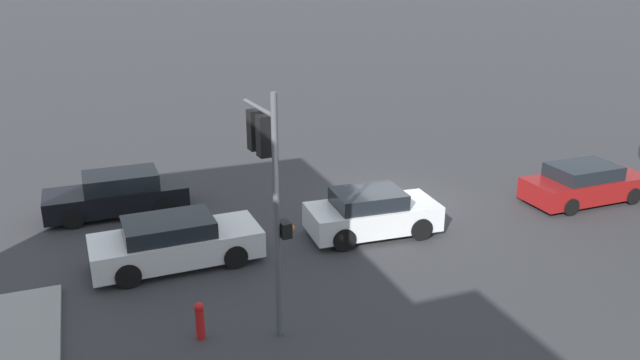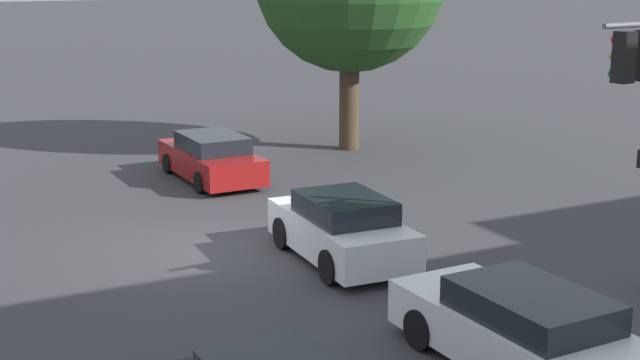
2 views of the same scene
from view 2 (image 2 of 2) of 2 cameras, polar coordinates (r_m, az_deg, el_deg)
The scene contains 4 objects.
ground_plane at distance 19.93m, azimuth -6.85°, elevation -4.44°, with size 300.00×300.00×0.00m, color #333335.
crossing_car_0 at distance 14.15m, azimuth 12.86°, elevation -9.45°, with size 4.70×2.03×1.39m.
crossing_car_1 at distance 26.23m, azimuth -6.98°, elevation 1.42°, with size 4.46×1.91×1.38m.
crossing_car_2 at distance 18.88m, azimuth 1.41°, elevation -3.15°, with size 4.13×2.07×1.45m.
Camera 2 is at (17.80, -6.55, 6.12)m, focal length 50.00 mm.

